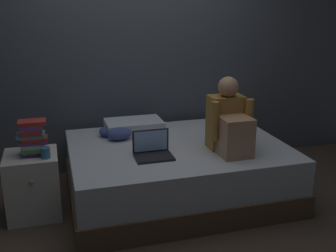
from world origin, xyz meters
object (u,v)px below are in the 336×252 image
object	(u,v)px
pillow	(134,127)
mug	(46,153)
person_sitting	(229,124)
laptop	(153,150)
bed	(177,170)
book_stack	(33,138)
clothes_pile	(118,131)
nightstand	(33,185)

from	to	relation	value
pillow	mug	xyz separation A→B (m)	(-0.85, -0.57, 0.02)
person_sitting	mug	world-z (taller)	person_sitting
laptop	mug	distance (m)	0.88
bed	laptop	distance (m)	0.49
laptop	pillow	bearing A→B (deg)	91.85
book_stack	mug	world-z (taller)	book_stack
person_sitting	pillow	bearing A→B (deg)	133.89
book_stack	clothes_pile	xyz separation A→B (m)	(0.77, 0.36, -0.12)
nightstand	book_stack	world-z (taller)	book_stack
bed	laptop	xyz separation A→B (m)	(-0.29, -0.23, 0.32)
mug	clothes_pile	xyz separation A→B (m)	(0.67, 0.47, -0.02)
clothes_pile	person_sitting	bearing A→B (deg)	-35.85
clothes_pile	laptop	bearing A→B (deg)	-71.10
person_sitting	clothes_pile	world-z (taller)	person_sitting
mug	bed	bearing A→B (deg)	5.64
nightstand	pillow	distance (m)	1.12
book_stack	laptop	bearing A→B (deg)	-13.25
book_stack	clothes_pile	size ratio (longest dim) A/B	0.92
clothes_pile	pillow	bearing A→B (deg)	27.32
bed	nightstand	bearing A→B (deg)	179.80
person_sitting	mug	bearing A→B (deg)	173.89
nightstand	pillow	xyz separation A→B (m)	(0.98, 0.45, 0.31)
bed	mug	world-z (taller)	mug
bed	clothes_pile	distance (m)	0.69
nightstand	clothes_pile	xyz separation A→B (m)	(0.80, 0.35, 0.30)
person_sitting	pillow	xyz separation A→B (m)	(-0.70, 0.73, -0.19)
person_sitting	laptop	world-z (taller)	person_sitting
book_stack	pillow	bearing A→B (deg)	25.70
person_sitting	laptop	size ratio (longest dim) A/B	2.05
bed	book_stack	xyz separation A→B (m)	(-1.26, -0.01, 0.45)
person_sitting	mug	distance (m)	1.58
nightstand	laptop	xyz separation A→B (m)	(1.01, -0.24, 0.30)
person_sitting	clothes_pile	size ratio (longest dim) A/B	2.04
nightstand	person_sitting	distance (m)	1.78
laptop	clothes_pile	world-z (taller)	laptop
person_sitting	mug	size ratio (longest dim) A/B	7.28
bed	mug	distance (m)	1.23
pillow	book_stack	distance (m)	1.06
bed	nightstand	distance (m)	1.30
mug	pillow	bearing A→B (deg)	33.52
laptop	pillow	size ratio (longest dim) A/B	0.57
mug	clothes_pile	bearing A→B (deg)	35.05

